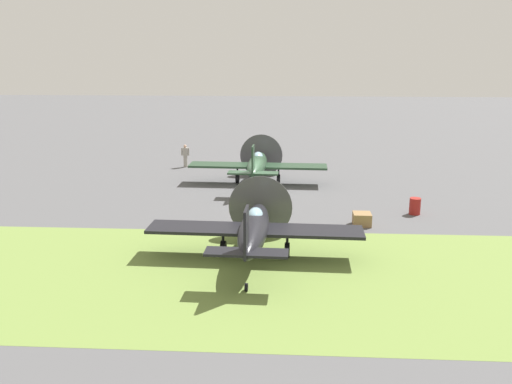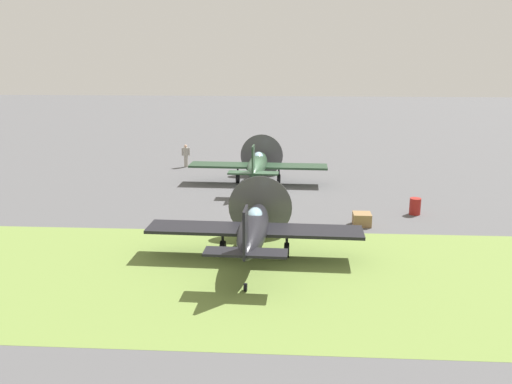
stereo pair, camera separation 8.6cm
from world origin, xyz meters
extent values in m
plane|color=#515154|center=(0.00, 0.00, 0.00)|extent=(160.00, 160.00, 0.00)
cube|color=olive|center=(0.00, -12.80, 0.00)|extent=(120.00, 11.00, 0.01)
ellipsoid|color=#233D28|center=(-0.01, 2.20, 1.38)|extent=(1.38, 6.51, 1.18)
cube|color=#233D28|center=(0.00, 2.59, 1.24)|extent=(9.19, 1.89, 0.13)
cube|color=#233D28|center=(-0.10, -0.75, 2.24)|extent=(0.13, 1.05, 1.81)
cube|color=#233D28|center=(-0.10, -0.75, 1.48)|extent=(3.07, 0.95, 0.10)
cone|color=#B7B24C|center=(0.09, 5.68, 1.38)|extent=(0.63, 0.68, 0.61)
cylinder|color=#4C4C51|center=(0.09, 5.49, 1.38)|extent=(3.05, 0.13, 3.05)
ellipsoid|color=#8CB2C6|center=(0.01, 2.78, 1.79)|extent=(0.71, 1.35, 0.67)
cylinder|color=black|center=(-1.38, 2.72, 0.32)|extent=(0.23, 0.65, 0.65)
cylinder|color=black|center=(-1.38, 2.72, 0.78)|extent=(0.11, 0.11, 0.91)
cylinder|color=black|center=(1.38, 2.64, 0.32)|extent=(0.23, 0.65, 0.65)
cylinder|color=black|center=(1.38, 2.64, 0.78)|extent=(0.11, 0.11, 0.91)
cylinder|color=black|center=(-0.10, -0.84, 0.15)|extent=(0.12, 0.31, 0.30)
ellipsoid|color=black|center=(0.60, -11.07, 1.37)|extent=(1.37, 6.48, 1.18)
cube|color=black|center=(0.61, -10.69, 1.23)|extent=(9.15, 1.89, 0.13)
cube|color=black|center=(0.51, -14.01, 2.23)|extent=(0.13, 1.05, 1.80)
cube|color=black|center=(0.51, -14.01, 1.47)|extent=(3.06, 0.95, 0.09)
cone|color=#B7B24C|center=(0.71, -7.61, 1.37)|extent=(0.63, 0.68, 0.61)
cylinder|color=#4C4C51|center=(0.70, -7.80, 1.37)|extent=(3.03, 0.13, 3.03)
ellipsoid|color=#8CB2C6|center=(0.62, -10.51, 1.79)|extent=(0.70, 1.35, 0.66)
cylinder|color=black|center=(-0.76, -10.56, 0.32)|extent=(0.23, 0.65, 0.64)
cylinder|color=black|center=(-0.76, -10.56, 0.78)|extent=(0.11, 0.11, 0.91)
cylinder|color=black|center=(1.99, -10.64, 0.32)|extent=(0.23, 0.65, 0.64)
cylinder|color=black|center=(1.99, -10.64, 0.78)|extent=(0.11, 0.11, 0.91)
cylinder|color=black|center=(0.51, -14.11, 0.15)|extent=(0.12, 0.31, 0.30)
cylinder|color=#9E998E|center=(-5.86, 7.77, 0.44)|extent=(0.30, 0.30, 0.88)
cylinder|color=#9E998E|center=(-5.86, 7.77, 1.19)|extent=(0.38, 0.38, 0.62)
sphere|color=tan|center=(-5.86, 7.77, 1.61)|extent=(0.23, 0.23, 0.23)
cylinder|color=#9E998E|center=(-5.60, 7.79, 1.19)|extent=(0.11, 0.11, 0.59)
cylinder|color=#9E998E|center=(-6.12, 7.74, 1.19)|extent=(0.11, 0.11, 0.59)
cylinder|color=maroon|center=(8.88, -3.90, 0.45)|extent=(0.60, 0.60, 0.90)
cube|color=olive|center=(5.77, -6.01, 0.32)|extent=(0.92, 0.92, 0.64)
camera|label=1|loc=(1.92, -31.99, 8.40)|focal=37.32mm
camera|label=2|loc=(2.01, -31.98, 8.40)|focal=37.32mm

